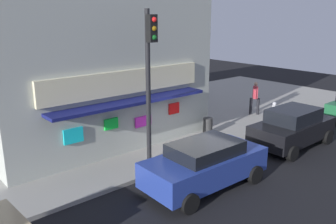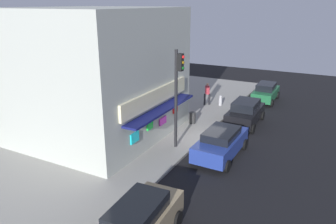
{
  "view_description": "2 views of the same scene",
  "coord_description": "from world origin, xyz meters",
  "px_view_note": "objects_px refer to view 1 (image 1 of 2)",
  "views": [
    {
      "loc": [
        -9.44,
        -9.21,
        5.69
      ],
      "look_at": [
        0.13,
        1.94,
        1.59
      ],
      "focal_mm": 37.67,
      "sensor_mm": 36.0,
      "label": 1
    },
    {
      "loc": [
        -17.44,
        -6.8,
        8.3
      ],
      "look_at": [
        -0.38,
        2.15,
        1.73
      ],
      "focal_mm": 34.56,
      "sensor_mm": 36.0,
      "label": 2
    }
  ],
  "objects_px": {
    "parked_car_black": "(292,127)",
    "fire_hydrant": "(274,110)",
    "pedestrian": "(255,97)",
    "trash_can": "(208,126)",
    "traffic_light": "(150,68)",
    "parked_car_blue": "(205,164)"
  },
  "relations": [
    {
      "from": "traffic_light",
      "to": "trash_can",
      "type": "relative_size",
      "value": 7.07
    },
    {
      "from": "trash_can",
      "to": "pedestrian",
      "type": "xyz_separation_m",
      "value": [
        4.58,
        0.67,
        0.63
      ]
    },
    {
      "from": "traffic_light",
      "to": "trash_can",
      "type": "distance_m",
      "value": 5.24
    },
    {
      "from": "parked_car_black",
      "to": "pedestrian",
      "type": "bearing_deg",
      "value": 56.26
    },
    {
      "from": "traffic_light",
      "to": "parked_car_black",
      "type": "relative_size",
      "value": 1.36
    },
    {
      "from": "traffic_light",
      "to": "pedestrian",
      "type": "height_order",
      "value": "traffic_light"
    },
    {
      "from": "fire_hydrant",
      "to": "pedestrian",
      "type": "relative_size",
      "value": 0.46
    },
    {
      "from": "fire_hydrant",
      "to": "trash_can",
      "type": "xyz_separation_m",
      "value": [
        -4.96,
        0.38,
        -0.01
      ]
    },
    {
      "from": "traffic_light",
      "to": "trash_can",
      "type": "xyz_separation_m",
      "value": [
        4.04,
        0.79,
        -3.24
      ]
    },
    {
      "from": "trash_can",
      "to": "parked_car_black",
      "type": "bearing_deg",
      "value": -58.59
    },
    {
      "from": "parked_car_black",
      "to": "parked_car_blue",
      "type": "distance_m",
      "value": 5.72
    },
    {
      "from": "pedestrian",
      "to": "fire_hydrant",
      "type": "bearing_deg",
      "value": -69.83
    },
    {
      "from": "parked_car_blue",
      "to": "parked_car_black",
      "type": "bearing_deg",
      "value": 1.45
    },
    {
      "from": "parked_car_black",
      "to": "fire_hydrant",
      "type": "bearing_deg",
      "value": 43.67
    },
    {
      "from": "trash_can",
      "to": "traffic_light",
      "type": "bearing_deg",
      "value": -168.98
    },
    {
      "from": "traffic_light",
      "to": "parked_car_black",
      "type": "distance_m",
      "value": 7.12
    },
    {
      "from": "trash_can",
      "to": "parked_car_black",
      "type": "distance_m",
      "value": 3.8
    },
    {
      "from": "traffic_light",
      "to": "fire_hydrant",
      "type": "height_order",
      "value": "traffic_light"
    },
    {
      "from": "trash_can",
      "to": "parked_car_blue",
      "type": "distance_m",
      "value": 5.05
    },
    {
      "from": "trash_can",
      "to": "pedestrian",
      "type": "distance_m",
      "value": 4.67
    },
    {
      "from": "parked_car_blue",
      "to": "fire_hydrant",
      "type": "bearing_deg",
      "value": 18.99
    },
    {
      "from": "fire_hydrant",
      "to": "trash_can",
      "type": "relative_size",
      "value": 1.06
    }
  ]
}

